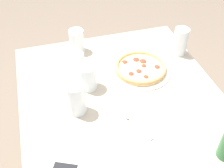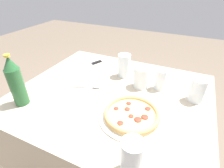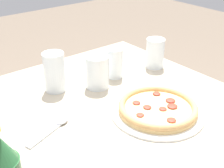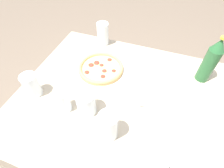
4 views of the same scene
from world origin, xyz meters
name	(u,v)px [view 4 (image 4 of 4)]	position (x,y,z in m)	size (l,w,h in m)	color
ground_plane	(117,153)	(0.00, 0.00, 0.00)	(8.00, 8.00, 0.00)	#6B5B4C
table	(118,132)	(0.00, 0.00, 0.38)	(1.00, 0.86, 0.76)	#B7A88E
pizza_margherita	(101,68)	(-0.16, 0.14, 0.78)	(0.29, 0.29, 0.04)	white
glass_mango_juice	(32,86)	(-0.40, -0.12, 0.82)	(0.07, 0.07, 0.12)	white
glass_red_wine	(86,104)	(-0.12, -0.12, 0.82)	(0.08, 0.08, 0.12)	white
glass_orange_juice	(108,127)	(0.01, -0.20, 0.83)	(0.07, 0.07, 0.14)	white
glass_lemonade	(63,102)	(-0.22, -0.15, 0.82)	(0.06, 0.06, 0.11)	white
glass_iced_tea	(103,35)	(-0.24, 0.38, 0.83)	(0.07, 0.07, 0.14)	white
beer_bottle	(211,61)	(0.36, 0.26, 0.89)	(0.07, 0.07, 0.26)	#286033
knife	(174,168)	(0.28, -0.24, 0.77)	(0.11, 0.20, 0.01)	black
spoon	(148,103)	(0.13, 0.00, 0.77)	(0.16, 0.08, 0.02)	silver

